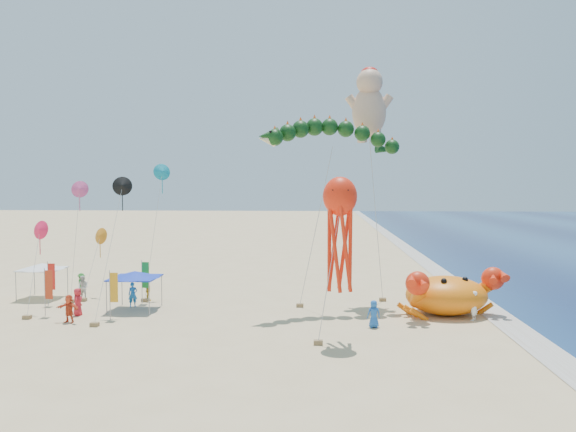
% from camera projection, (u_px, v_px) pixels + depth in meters
% --- Properties ---
extents(ground, '(320.00, 320.00, 0.00)m').
position_uv_depth(ground, '(316.00, 315.00, 37.31)').
color(ground, '#D1B784').
rests_on(ground, ground).
extents(foam_strip, '(320.00, 320.00, 0.00)m').
position_uv_depth(foam_strip, '(500.00, 318.00, 36.57)').
color(foam_strip, silver).
rests_on(foam_strip, ground).
extents(crab_inflatable, '(7.31, 6.17, 3.20)m').
position_uv_depth(crab_inflatable, '(447.00, 294.00, 37.34)').
color(crab_inflatable, orange).
rests_on(crab_inflatable, ground).
extents(dragon_kite, '(10.30, 5.79, 12.94)m').
position_uv_depth(dragon_kite, '(331.00, 140.00, 38.72)').
color(dragon_kite, black).
rests_on(dragon_kite, ground).
extents(cherub_kite, '(2.59, 2.24, 17.39)m').
position_uv_depth(cherub_kite, '(369.00, 103.00, 41.58)').
color(cherub_kite, '#E0AD89').
rests_on(cherub_kite, ground).
extents(octopus_kite, '(2.34, 1.75, 9.09)m').
position_uv_depth(octopus_kite, '(340.00, 225.00, 30.62)').
color(octopus_kite, '#FF290D').
rests_on(octopus_kite, ground).
extents(canopy_blue, '(3.47, 3.47, 2.71)m').
position_uv_depth(canopy_blue, '(135.00, 275.00, 38.82)').
color(canopy_blue, gray).
rests_on(canopy_blue, ground).
extents(canopy_white, '(3.23, 3.23, 2.71)m').
position_uv_depth(canopy_white, '(42.00, 267.00, 42.84)').
color(canopy_white, gray).
rests_on(canopy_white, ground).
extents(feather_flags, '(7.05, 5.15, 3.20)m').
position_uv_depth(feather_flags, '(90.00, 282.00, 38.46)').
color(feather_flags, gray).
rests_on(feather_flags, ground).
extents(beachgoers, '(29.77, 10.48, 1.88)m').
position_uv_depth(beachgoers, '(146.00, 297.00, 38.88)').
color(beachgoers, white).
rests_on(beachgoers, ground).
extents(small_kites, '(8.24, 9.29, 10.37)m').
position_uv_depth(small_kites, '(101.00, 213.00, 40.89)').
color(small_kites, '#C8427F').
rests_on(small_kites, ground).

